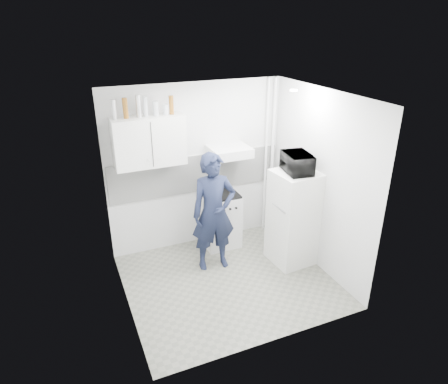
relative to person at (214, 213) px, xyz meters
name	(u,v)px	position (x,y,z in m)	size (l,w,h in m)	color
floor	(228,281)	(0.04, -0.45, -0.88)	(2.80, 2.80, 0.00)	slate
ceiling	(229,96)	(0.04, -0.45, 1.72)	(2.80, 2.80, 0.00)	white
wall_back	(196,167)	(0.04, 0.80, 0.42)	(2.80, 2.80, 0.00)	silver
wall_left	(119,217)	(-1.36, -0.45, 0.42)	(2.60, 2.60, 0.00)	silver
wall_right	(319,182)	(1.44, -0.45, 0.42)	(2.60, 2.60, 0.00)	silver
person	(214,213)	(0.00, 0.00, 0.00)	(0.64, 0.42, 1.77)	#161C32
stove	(220,220)	(0.33, 0.55, -0.44)	(0.55, 0.55, 0.88)	silver
fridge	(293,218)	(1.14, -0.32, -0.16)	(0.60, 0.60, 1.44)	white
stove_top	(220,194)	(0.33, 0.55, 0.01)	(0.53, 0.53, 0.03)	black
saucepan	(215,192)	(0.23, 0.51, 0.08)	(0.19, 0.19, 0.10)	silver
microwave	(298,163)	(1.14, -0.32, 0.70)	(0.34, 0.50, 0.28)	black
bottle_a	(114,110)	(-1.14, 0.62, 1.45)	(0.06, 0.06, 0.26)	silver
bottle_b	(125,108)	(-0.99, 0.62, 1.45)	(0.07, 0.07, 0.27)	brown
bottle_c	(138,106)	(-0.82, 0.62, 1.47)	(0.07, 0.07, 0.30)	silver
bottle_d	(145,107)	(-0.72, 0.62, 1.45)	(0.06, 0.06, 0.27)	#B2B7BC
canister_a	(156,108)	(-0.59, 0.62, 1.42)	(0.08, 0.08, 0.20)	#B2B7BC
canister_b	(166,110)	(-0.45, 0.62, 1.39)	(0.08, 0.08, 0.15)	#B2B7BC
bottle_e	(171,105)	(-0.36, 0.62, 1.45)	(0.06, 0.06, 0.26)	brown
upper_cabinet	(149,141)	(-0.71, 0.62, 0.97)	(1.00, 0.35, 0.70)	white
range_hood	(230,152)	(0.49, 0.55, 0.69)	(0.60, 0.50, 0.14)	silver
backsplash	(197,173)	(0.04, 0.78, 0.32)	(2.74, 0.03, 0.60)	white
pipe_a	(272,158)	(1.34, 0.72, 0.42)	(0.05, 0.05, 2.60)	silver
pipe_b	(266,159)	(1.22, 0.72, 0.42)	(0.04, 0.04, 2.60)	silver
ceiling_spot_fixture	(294,90)	(1.04, -0.25, 1.69)	(0.10, 0.10, 0.02)	white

